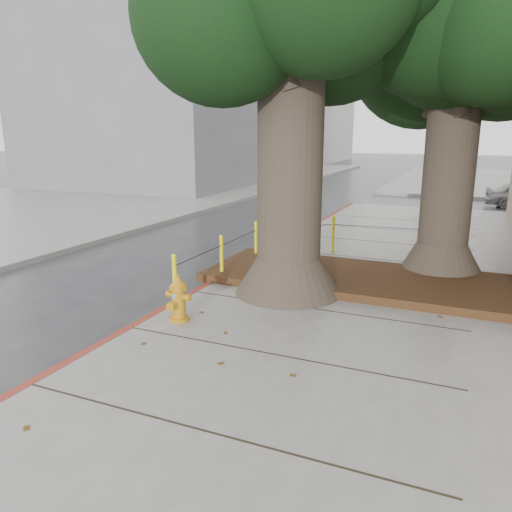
{
  "coord_description": "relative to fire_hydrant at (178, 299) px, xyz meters",
  "views": [
    {
      "loc": [
        2.84,
        -5.99,
        3.18
      ],
      "look_at": [
        -0.5,
        1.62,
        1.1
      ],
      "focal_mm": 35.0,
      "sensor_mm": 36.0,
      "label": 1
    }
  ],
  "objects": [
    {
      "name": "car_dark",
      "position": [
        -8.4,
        18.49,
        0.0
      ],
      "size": [
        1.51,
        3.67,
        1.06
      ],
      "primitive_type": "imported",
      "rotation": [
        0.0,
        0.0,
        -0.01
      ],
      "color": "black",
      "rests_on": "ground"
    },
    {
      "name": "curb_red",
      "position": [
        -0.57,
        1.93,
        -0.46
      ],
      "size": [
        0.14,
        26.0,
        0.16
      ],
      "primitive_type": "cube",
      "color": "maroon",
      "rests_on": "ground"
    },
    {
      "name": "planter_bed",
      "position": [
        2.33,
        3.33,
        -0.3
      ],
      "size": [
        6.4,
        2.6,
        0.16
      ],
      "primitive_type": "cube",
      "color": "black",
      "rests_on": "sidewalk_main"
    },
    {
      "name": "bollard_ring",
      "position": [
        0.56,
        3.81,
        0.13
      ],
      "size": [
        3.79,
        5.39,
        0.95
      ],
      "color": "#FDF50E",
      "rests_on": "sidewalk_main"
    },
    {
      "name": "tree_far",
      "position": [
        4.07,
        4.76,
        4.49
      ],
      "size": [
        4.5,
        3.8,
        7.17
      ],
      "color": "#4C3F33",
      "rests_on": "sidewalk_main"
    },
    {
      "name": "building_far_white",
      "position": [
        -15.57,
        44.43,
        6.97
      ],
      "size": [
        12.0,
        18.0,
        15.0
      ],
      "primitive_type": "cube",
      "color": "silver",
      "rests_on": "ground"
    },
    {
      "name": "sidewalk_opposite",
      "position": [
        -12.57,
        9.43,
        -0.46
      ],
      "size": [
        14.0,
        60.0,
        0.15
      ],
      "primitive_type": "cube",
      "color": "slate",
      "rests_on": "ground"
    },
    {
      "name": "fire_hydrant",
      "position": [
        0.0,
        0.0,
        0.0
      ],
      "size": [
        0.41,
        0.38,
        0.78
      ],
      "rotation": [
        0.0,
        0.0,
        -0.11
      ],
      "color": "orange",
      "rests_on": "sidewalk_main"
    },
    {
      "name": "building_far_grey",
      "position": [
        -13.57,
        21.43,
        5.47
      ],
      "size": [
        12.0,
        16.0,
        12.0
      ],
      "primitive_type": "cube",
      "color": "slate",
      "rests_on": "ground"
    },
    {
      "name": "ground",
      "position": [
        1.43,
        -0.57,
        -0.53
      ],
      "size": [
        140.0,
        140.0,
        0.0
      ],
      "primitive_type": "plane",
      "color": "#28282B",
      "rests_on": "ground"
    }
  ]
}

